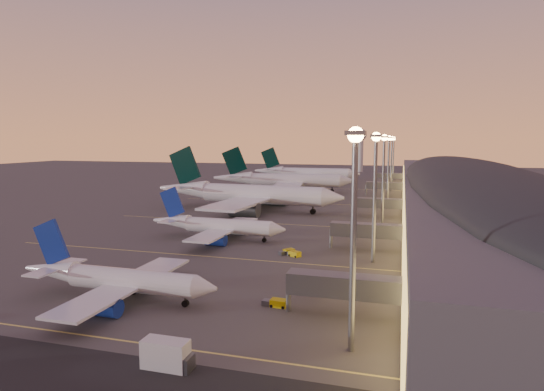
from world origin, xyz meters
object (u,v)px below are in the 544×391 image
Objects in this scene: airliner_wide_mid at (283,180)px; baggage_tug_d at (287,252)px; airliner_wide_near at (246,194)px; baggage_tug_c at (293,254)px; airliner_narrow_south at (116,279)px; catering_truck_a at (168,355)px; airliner_wide_far at (306,173)px; airliner_narrow_north at (217,226)px; baggage_tug_b at (313,291)px; baggage_tug_a at (276,303)px; radar_tower at (361,143)px.

baggage_tug_d is at bearing -82.86° from airliner_wide_mid.
baggage_tug_c is at bearing -57.49° from airliner_wide_near.
airliner_narrow_south is 9.32× the size of baggage_tug_d.
catering_truck_a is at bearing -42.91° from airliner_narrow_south.
airliner_wide_near is 12.44× the size of catering_truck_a.
airliner_wide_near reaches higher than airliner_wide_mid.
airliner_narrow_south is 89.71m from airliner_wide_near.
airliner_narrow_north is at bearing -85.46° from airliner_wide_far.
airliner_wide_far reaches higher than catering_truck_a.
baggage_tug_b is (40.63, -136.01, -4.99)m from airliner_wide_mid.
catering_truck_a reaches higher than baggage_tug_d.
airliner_wide_near is (-8.20, 45.24, 2.43)m from airliner_narrow_north.
baggage_tug_c is at bearing 58.63° from airliner_narrow_south.
airliner_narrow_south is 6.03× the size of catering_truck_a.
airliner_wide_near is at bearing 116.73° from baggage_tug_a.
airliner_wide_far is at bearing 93.55° from airliner_narrow_south.
airliner_narrow_south is 1.03× the size of radar_tower.
airliner_wide_mid is at bearing 116.55° from baggage_tug_b.
catering_truck_a reaches higher than baggage_tug_c.
baggage_tug_c reaches higher than baggage_tug_d.
airliner_wide_near is at bearing 104.98° from catering_truck_a.
baggage_tug_c is (-8.59, 22.30, 0.03)m from baggage_tug_b.
baggage_tug_b is (38.72, -78.54, -5.22)m from airliner_wide_near.
airliner_wide_far is (-11.92, 199.71, 2.02)m from airliner_narrow_south.
airliner_wide_far is (-10.13, 155.84, 1.86)m from airliner_narrow_north.
baggage_tug_d is (7.86, -258.38, -21.39)m from radar_tower.
airliner_wide_near is at bearing -96.10° from airliner_wide_mid.
baggage_tug_c reaches higher than baggage_tug_b.
baggage_tug_b is 0.66× the size of catering_truck_a.
airliner_wide_near is 2.13× the size of radar_tower.
airliner_narrow_south is 8.80× the size of baggage_tug_a.
airliner_narrow_north is at bearing 142.43° from baggage_tug_b.
baggage_tug_c is at bearing -82.26° from airliner_wide_mid.
airliner_wide_near is (-9.99, 89.11, 2.59)m from airliner_narrow_south.
catering_truck_a is at bearing -100.95° from baggage_tug_b.
airliner_wide_near reaches higher than baggage_tug_a.
baggage_tug_c is at bearing 103.14° from baggage_tug_a.
airliner_narrow_south is 24.86m from baggage_tug_a.
radar_tower is 259.38m from baggage_tug_d.
airliner_narrow_south is at bearing 137.06° from catering_truck_a.
baggage_tug_a is at bearing -55.35° from airliner_narrow_north.
airliner_narrow_south reaches higher than baggage_tug_b.
airliner_narrow_north is 0.57× the size of airliner_wide_far.
airliner_wide_mid is at bearing 55.74° from baggage_tug_d.
airliner_narrow_south reaches higher than baggage_tug_c.
radar_tower is (12.46, 248.62, 18.60)m from airliner_narrow_north.
airliner_wide_mid is 142.04m from baggage_tug_b.
airliner_narrow_north is at bearing -177.23° from baggage_tug_c.
baggage_tug_a is (24.43, 3.80, -2.61)m from airliner_narrow_south.
airliner_wide_far is 15.82× the size of baggage_tug_c.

